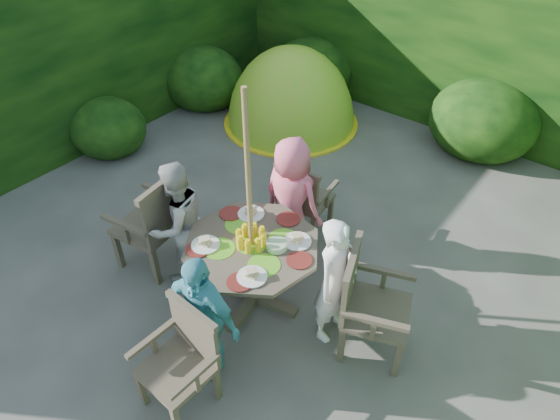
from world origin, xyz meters
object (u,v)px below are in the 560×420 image
Objects in this scene: garden_chair_back at (303,198)px; child_left at (178,223)px; garden_chair_left at (155,222)px; child_right at (336,282)px; child_front at (202,316)px; parasol_pole at (250,210)px; dome_tent at (290,123)px; patio_table at (252,253)px; garden_chair_right at (367,303)px; child_back at (291,199)px; garden_chair_front at (183,358)px.

child_left is at bearing 58.40° from garden_chair_back.
child_right is at bearing 92.96° from garden_chair_left.
parasol_pole is at bearing 97.22° from child_front.
dome_tent is at bearing 113.64° from child_front.
child_front is at bearing -78.62° from patio_table.
child_right is at bearing 11.68° from parasol_pole.
garden_chair_back is 1.37m from child_right.
child_right reaches higher than child_front.
garden_chair_right is 1.37m from child_back.
child_left is at bearing 142.22° from child_front.
child_back is (-0.95, 0.62, 0.04)m from child_right.
child_right reaches higher than patio_table.
garden_chair_left is at bearing -168.08° from parasol_pole.
garden_chair_left is 3.30m from dome_tent.
parasol_pole is at bearing 94.49° from garden_chair_back.
garden_chair_left is at bearing 151.04° from child_front.
child_left is 0.57× the size of dome_tent.
garden_chair_back is 0.66× the size of child_back.
child_back is at bearing 43.86° from garden_chair_right.
child_back reaches higher than child_left.
parasol_pole is 1.70× the size of child_left.
garden_chair_right is 1.90m from child_left.
child_left reaches higher than child_front.
garden_chair_back reaches higher than patio_table.
child_back is at bearing 95.29° from garden_chair_back.
child_back is (0.07, -0.29, 0.20)m from garden_chair_back.
patio_table is 1.41× the size of garden_chair_left.
garden_chair_right is 0.74× the size of child_back.
garden_chair_left reaches higher than garden_chair_back.
garden_chair_right is at bearing 59.38° from garden_chair_front.
garden_chair_back is at bearing -53.41° from dome_tent.
child_back is at bearing 57.83° from child_right.
patio_table is 0.80m from child_front.
child_right is 1.02× the size of child_front.
child_front is at bearing 147.83° from child_right.
garden_chair_front is 1.39m from child_left.
garden_chair_back is (-0.23, 1.08, -0.63)m from parasol_pole.
garden_chair_back is at bearing 138.47° from garden_chair_left.
garden_chair_right is 0.31m from child_right.
garden_chair_right is at bearing 103.94° from child_left.
garden_chair_right is at bearing 10.92° from parasol_pole.
garden_chair_front is at bearing 125.97° from garden_chair_right.
child_front is at bearing -65.96° from dome_tent.
garden_chair_back is 1.91m from child_front.
garden_chair_front is (0.47, -2.15, -0.00)m from garden_chair_back.
child_back is (0.62, 0.95, 0.02)m from child_left.
patio_table is 1.10× the size of child_back.
garden_chair_front is at bearing 157.55° from child_right.
patio_table is 1.17× the size of child_right.
parasol_pole is 1.65× the size of child_back.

